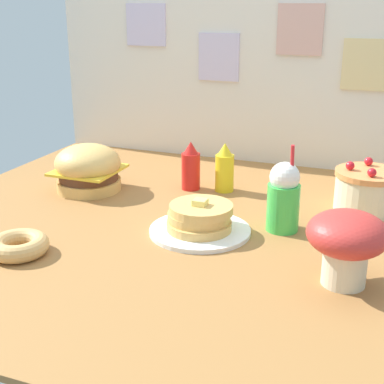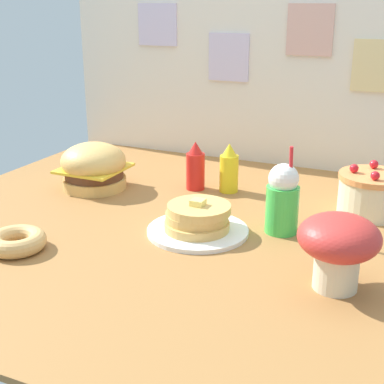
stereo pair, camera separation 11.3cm
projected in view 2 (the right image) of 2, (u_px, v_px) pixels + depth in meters
name	position (u px, v px, depth m)	size (l,w,h in m)	color
ground_plane	(181.00, 228.00, 2.06)	(2.10, 1.89, 0.02)	#9E6B38
back_wall	(264.00, 64.00, 2.70)	(2.10, 0.04, 0.98)	silver
burger	(94.00, 167.00, 2.43)	(0.28, 0.28, 0.21)	#DBA859
pancake_stack	(198.00, 221.00, 1.97)	(0.36, 0.36, 0.13)	white
layer_cake	(372.00, 193.00, 2.14)	(0.27, 0.27, 0.20)	beige
ketchup_bottle	(195.00, 167.00, 2.42)	(0.08, 0.08, 0.21)	red
mustard_bottle	(229.00, 169.00, 2.38)	(0.08, 0.08, 0.21)	yellow
cream_soda_cup	(283.00, 199.00, 1.95)	(0.12, 0.12, 0.32)	green
donut_pink_glaze	(16.00, 241.00, 1.84)	(0.20, 0.20, 0.06)	tan
mushroom_stool	(338.00, 244.00, 1.56)	(0.24, 0.24, 0.23)	beige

